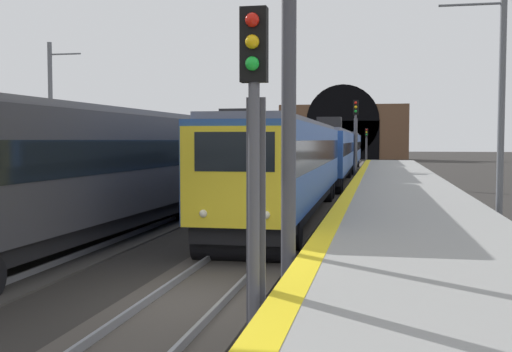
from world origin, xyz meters
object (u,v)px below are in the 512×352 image
at_px(railway_signal_near, 254,148).
at_px(railway_signal_mid, 356,134).
at_px(train_adjacent_platform, 236,153).
at_px(train_main_approaching, 329,153).
at_px(catenary_mast_far, 500,108).
at_px(railway_signal_far, 366,142).
at_px(overhead_signal_gantry, 72,32).
at_px(catenary_mast_near, 51,122).

bearing_deg(railway_signal_near, railway_signal_mid, -180.00).
height_order(train_adjacent_platform, railway_signal_mid, railway_signal_mid).
bearing_deg(railway_signal_mid, railway_signal_near, 0.00).
distance_m(train_main_approaching, railway_signal_near, 35.39).
bearing_deg(train_main_approaching, catenary_mast_far, 17.54).
bearing_deg(catenary_mast_far, railway_signal_far, 5.48).
xyz_separation_m(railway_signal_near, railway_signal_far, (71.21, 0.00, -0.22)).
bearing_deg(catenary_mast_far, overhead_signal_gantry, 134.94).
distance_m(railway_signal_near, catenary_mast_far, 14.05).
height_order(railway_signal_mid, railway_signal_far, railway_signal_mid).
height_order(railway_signal_near, overhead_signal_gantry, overhead_signal_gantry).
xyz_separation_m(train_adjacent_platform, railway_signal_near, (-27.96, -6.85, 0.70)).
bearing_deg(railway_signal_near, train_adjacent_platform, -166.23).
bearing_deg(train_adjacent_platform, overhead_signal_gantry, -172.75).
bearing_deg(overhead_signal_gantry, railway_signal_mid, -7.43).
height_order(catenary_mast_near, catenary_mast_far, catenary_mast_far).
height_order(railway_signal_far, catenary_mast_far, catenary_mast_far).
bearing_deg(catenary_mast_near, overhead_signal_gantry, -149.03).
xyz_separation_m(railway_signal_near, catenary_mast_near, (19.50, 14.29, 1.02)).
distance_m(train_main_approaching, overhead_signal_gantry, 32.66).
relative_size(train_main_approaching, train_adjacent_platform, 1.03).
bearing_deg(railway_signal_near, railway_signal_far, -180.00).
distance_m(train_adjacent_platform, catenary_mast_near, 11.40).
bearing_deg(train_adjacent_platform, railway_signal_near, -164.70).
xyz_separation_m(railway_signal_far, catenary_mast_far, (-58.37, -5.60, 1.37)).
xyz_separation_m(train_adjacent_platform, railway_signal_mid, (8.26, -6.85, 1.24)).
height_order(train_main_approaching, railway_signal_far, train_main_approaching).
relative_size(railway_signal_far, catenary_mast_near, 0.58).
bearing_deg(railway_signal_near, overhead_signal_gantry, -123.94).
distance_m(train_main_approaching, railway_signal_mid, 2.45).
bearing_deg(railway_signal_mid, catenary_mast_near, -40.52).
relative_size(railway_signal_mid, railway_signal_far, 1.29).
distance_m(railway_signal_mid, catenary_mast_near, 22.00).
relative_size(railway_signal_near, railway_signal_mid, 0.84).
xyz_separation_m(railway_signal_mid, overhead_signal_gantry, (-33.30, 4.34, 1.74)).
xyz_separation_m(railway_signal_mid, catenary_mast_far, (-23.38, -5.60, 0.62)).
bearing_deg(train_main_approaching, railway_signal_mid, 115.15).
bearing_deg(overhead_signal_gantry, railway_signal_far, -3.64).
bearing_deg(catenary_mast_far, railway_signal_mid, 13.47).
bearing_deg(railway_signal_mid, train_adjacent_platform, -39.68).
bearing_deg(railway_signal_far, catenary_mast_far, 5.48).
xyz_separation_m(railway_signal_near, overhead_signal_gantry, (2.92, 4.34, 2.28)).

